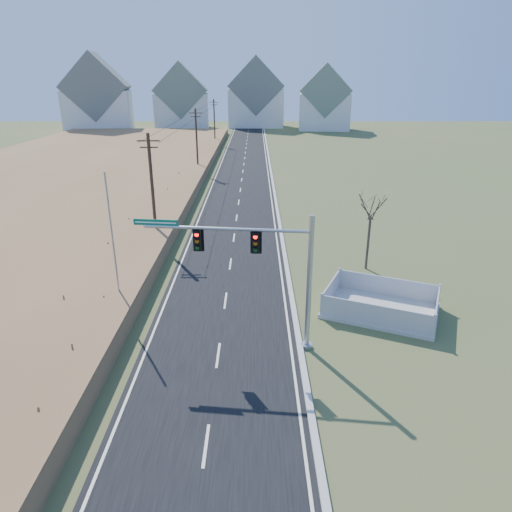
# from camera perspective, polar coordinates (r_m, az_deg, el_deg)

# --- Properties ---
(ground) EXTENTS (260.00, 260.00, 0.00)m
(ground) POSITION_cam_1_polar(r_m,az_deg,el_deg) (25.11, -4.40, -9.83)
(ground) COLOR #455629
(ground) RESTS_ON ground
(road) EXTENTS (8.00, 180.00, 0.06)m
(road) POSITION_cam_1_polar(r_m,az_deg,el_deg) (72.60, -1.57, 11.11)
(road) COLOR black
(road) RESTS_ON ground
(curb) EXTENTS (0.30, 180.00, 0.18)m
(curb) POSITION_cam_1_polar(r_m,az_deg,el_deg) (72.60, 1.77, 11.16)
(curb) COLOR #B2AFA8
(curb) RESTS_ON ground
(reed_marsh) EXTENTS (38.00, 110.00, 1.30)m
(reed_marsh) POSITION_cam_1_polar(r_m,az_deg,el_deg) (67.77, -22.82, 9.26)
(reed_marsh) COLOR #946943
(reed_marsh) RESTS_ON ground
(utility_pole_near) EXTENTS (1.80, 0.26, 9.00)m
(utility_pole_near) POSITION_cam_1_polar(r_m,az_deg,el_deg) (38.27, -12.84, 8.33)
(utility_pole_near) COLOR #422D1E
(utility_pole_near) RESTS_ON ground
(utility_pole_mid) EXTENTS (1.80, 0.26, 9.00)m
(utility_pole_mid) POSITION_cam_1_polar(r_m,az_deg,el_deg) (67.45, -7.42, 14.15)
(utility_pole_mid) COLOR #422D1E
(utility_pole_mid) RESTS_ON ground
(utility_pole_far) EXTENTS (1.80, 0.26, 9.00)m
(utility_pole_far) POSITION_cam_1_polar(r_m,az_deg,el_deg) (97.13, -5.22, 16.41)
(utility_pole_far) COLOR #422D1E
(utility_pole_far) RESTS_ON ground
(condo_nw) EXTENTS (17.69, 13.38, 19.05)m
(condo_nw) POSITION_cam_1_polar(r_m,az_deg,el_deg) (127.90, -19.20, 17.93)
(condo_nw) COLOR silver
(condo_nw) RESTS_ON ground
(condo_nnw) EXTENTS (14.93, 11.17, 17.03)m
(condo_nnw) POSITION_cam_1_polar(r_m,az_deg,el_deg) (131.06, -9.27, 18.50)
(condo_nnw) COLOR silver
(condo_nnw) RESTS_ON ground
(condo_n) EXTENTS (15.27, 10.20, 18.54)m
(condo_n) POSITION_cam_1_polar(r_m,az_deg,el_deg) (133.52, -0.01, 19.09)
(condo_n) COLOR silver
(condo_n) RESTS_ON ground
(condo_ne) EXTENTS (14.12, 10.51, 16.52)m
(condo_ne) POSITION_cam_1_polar(r_m,az_deg,el_deg) (126.86, 8.59, 18.40)
(condo_ne) COLOR silver
(condo_ne) RESTS_ON ground
(traffic_signal_mast) EXTENTS (8.86, 1.31, 7.09)m
(traffic_signal_mast) POSITION_cam_1_polar(r_m,az_deg,el_deg) (22.20, 1.94, -1.50)
(traffic_signal_mast) COLOR #9EA0A5
(traffic_signal_mast) RESTS_ON ground
(fence_enclosure) EXTENTS (7.59, 6.55, 1.46)m
(fence_enclosure) POSITION_cam_1_polar(r_m,az_deg,el_deg) (28.11, 15.27, -6.31)
(fence_enclosure) COLOR #B7B5AD
(fence_enclosure) RESTS_ON ground
(open_sign) EXTENTS (0.50, 0.17, 0.62)m
(open_sign) POSITION_cam_1_polar(r_m,az_deg,el_deg) (27.01, 9.80, -6.91)
(open_sign) COLOR white
(open_sign) RESTS_ON ground
(flagpole) EXTENTS (0.37, 0.37, 8.32)m
(flagpole) POSITION_cam_1_polar(r_m,az_deg,el_deg) (27.44, -17.22, -0.24)
(flagpole) COLOR #B7B5AD
(flagpole) RESTS_ON ground
(bare_tree) EXTENTS (2.21, 2.21, 5.86)m
(bare_tree) POSITION_cam_1_polar(r_m,az_deg,el_deg) (32.74, 14.25, 6.10)
(bare_tree) COLOR #4C3F33
(bare_tree) RESTS_ON ground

